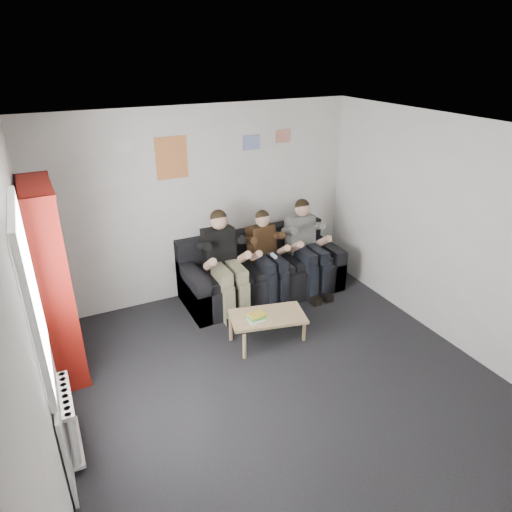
{
  "coord_description": "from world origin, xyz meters",
  "views": [
    {
      "loc": [
        -2.01,
        -3.29,
        3.4
      ],
      "look_at": [
        0.24,
        1.3,
        1.01
      ],
      "focal_mm": 32.0,
      "sensor_mm": 36.0,
      "label": 1
    }
  ],
  "objects_px": {
    "person_middle": "(268,257)",
    "bookshelf": "(54,283)",
    "sofa": "(261,273)",
    "person_right": "(307,248)",
    "coffee_table": "(268,318)",
    "person_left": "(225,264)"
  },
  "relations": [
    {
      "from": "person_middle",
      "to": "bookshelf",
      "type": "bearing_deg",
      "value": -179.17
    },
    {
      "from": "sofa",
      "to": "person_right",
      "type": "relative_size",
      "value": 1.7
    },
    {
      "from": "bookshelf",
      "to": "person_right",
      "type": "xyz_separation_m",
      "value": [
        3.41,
        0.35,
        -0.4
      ]
    },
    {
      "from": "sofa",
      "to": "bookshelf",
      "type": "distance_m",
      "value": 2.91
    },
    {
      "from": "coffee_table",
      "to": "sofa",
      "type": "bearing_deg",
      "value": 66.95
    },
    {
      "from": "sofa",
      "to": "person_left",
      "type": "xyz_separation_m",
      "value": [
        -0.65,
        -0.21,
        0.38
      ]
    },
    {
      "from": "bookshelf",
      "to": "coffee_table",
      "type": "distance_m",
      "value": 2.47
    },
    {
      "from": "person_left",
      "to": "person_right",
      "type": "distance_m",
      "value": 1.3
    },
    {
      "from": "coffee_table",
      "to": "person_left",
      "type": "bearing_deg",
      "value": 100.37
    },
    {
      "from": "bookshelf",
      "to": "coffee_table",
      "type": "bearing_deg",
      "value": -15.43
    },
    {
      "from": "bookshelf",
      "to": "person_left",
      "type": "distance_m",
      "value": 2.17
    },
    {
      "from": "person_left",
      "to": "sofa",
      "type": "bearing_deg",
      "value": 20.3
    },
    {
      "from": "coffee_table",
      "to": "person_right",
      "type": "xyz_separation_m",
      "value": [
        1.13,
        0.92,
        0.37
      ]
    },
    {
      "from": "sofa",
      "to": "bookshelf",
      "type": "bearing_deg",
      "value": -168.55
    },
    {
      "from": "person_middle",
      "to": "person_right",
      "type": "xyz_separation_m",
      "value": [
        0.65,
        -0.0,
        0.02
      ]
    },
    {
      "from": "bookshelf",
      "to": "person_middle",
      "type": "distance_m",
      "value": 2.81
    },
    {
      "from": "person_middle",
      "to": "person_right",
      "type": "relative_size",
      "value": 0.95
    },
    {
      "from": "person_right",
      "to": "coffee_table",
      "type": "bearing_deg",
      "value": -138.06
    },
    {
      "from": "person_right",
      "to": "bookshelf",
      "type": "bearing_deg",
      "value": -171.41
    },
    {
      "from": "bookshelf",
      "to": "coffee_table",
      "type": "xyz_separation_m",
      "value": [
        2.27,
        -0.57,
        -0.76
      ]
    },
    {
      "from": "person_left",
      "to": "person_middle",
      "type": "relative_size",
      "value": 1.08
    },
    {
      "from": "sofa",
      "to": "person_middle",
      "type": "xyz_separation_m",
      "value": [
        0.0,
        -0.2,
        0.34
      ]
    }
  ]
}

